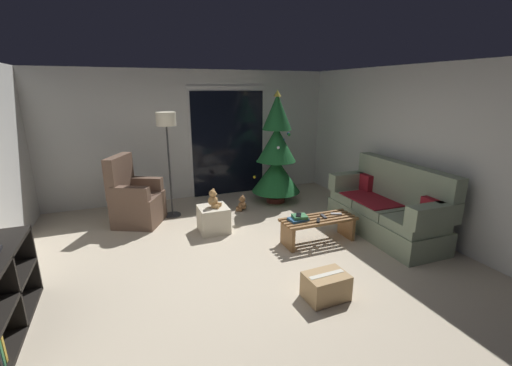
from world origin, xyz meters
TOP-DOWN VIEW (x-y plane):
  - ground_plane at (0.00, 0.00)m, footprint 7.00×7.00m
  - wall_back at (0.00, 3.06)m, footprint 5.72×0.12m
  - wall_right at (2.86, 0.00)m, footprint 0.12×6.00m
  - patio_door_frame at (0.70, 2.99)m, footprint 1.60×0.02m
  - patio_door_glass at (0.70, 2.97)m, footprint 1.50×0.02m
  - couch at (2.32, 0.12)m, footprint 0.83×1.96m
  - coffee_table at (1.18, 0.24)m, footprint 1.10×0.40m
  - remote_black at (1.12, 0.15)m, footprint 0.12×0.15m
  - remote_silver at (1.49, 0.26)m, footprint 0.16×0.10m
  - remote_graphite at (1.27, 0.25)m, footprint 0.07×0.16m
  - book_stack at (0.88, 0.27)m, footprint 0.27×0.21m
  - cell_phone at (0.87, 0.27)m, footprint 0.14×0.16m
  - christmas_tree at (1.37, 2.09)m, footprint 0.93×0.93m
  - armchair at (-1.22, 1.95)m, footprint 0.92×0.92m
  - floor_lamp at (-0.62, 2.07)m, footprint 0.32×0.32m
  - ottoman at (-0.12, 1.17)m, footprint 0.44×0.44m
  - teddy_bear_honey at (-0.11, 1.16)m, footprint 0.22×0.21m
  - teddy_bear_chestnut_by_tree at (0.59, 1.86)m, footprint 0.21×0.21m
  - cardboard_box_taped_mid_floor at (0.53, -0.97)m, footprint 0.46×0.33m

SIDE VIEW (x-z plane):
  - ground_plane at x=0.00m, z-range 0.00..0.00m
  - teddy_bear_chestnut_by_tree at x=0.59m, z-range -0.02..0.26m
  - cardboard_box_taped_mid_floor at x=0.53m, z-range 0.00..0.28m
  - ottoman at x=-0.12m, z-range 0.00..0.40m
  - coffee_table at x=1.18m, z-range 0.06..0.43m
  - remote_black at x=1.12m, z-range 0.37..0.39m
  - remote_silver at x=1.49m, z-range 0.37..0.39m
  - remote_graphite at x=1.27m, z-range 0.37..0.39m
  - couch at x=2.32m, z-range -0.14..0.94m
  - armchair at x=-1.22m, z-range -0.16..0.97m
  - book_stack at x=0.88m, z-range 0.37..0.44m
  - cell_phone at x=0.87m, z-range 0.44..0.45m
  - teddy_bear_honey at x=-0.11m, z-range 0.38..0.66m
  - christmas_tree at x=1.37m, z-range -0.13..2.00m
  - patio_door_glass at x=0.70m, z-range 0.00..2.10m
  - patio_door_frame at x=0.70m, z-range 0.00..2.20m
  - wall_back at x=0.00m, z-range 0.00..2.50m
  - wall_right at x=2.86m, z-range 0.00..2.50m
  - floor_lamp at x=-0.62m, z-range 0.61..2.40m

